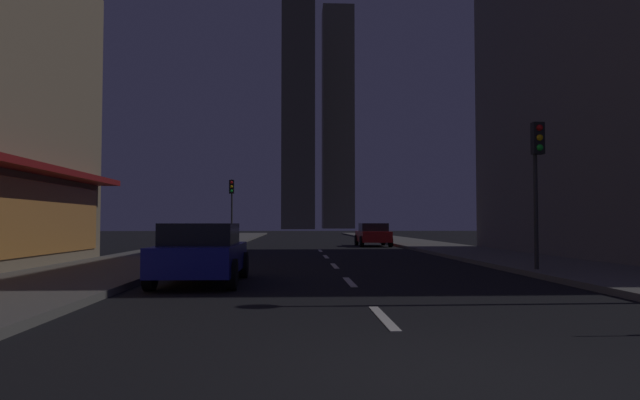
# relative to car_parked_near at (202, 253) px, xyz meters

# --- Properties ---
(ground_plane) EXTENTS (78.00, 136.00, 0.10)m
(ground_plane) POSITION_rel_car_parked_near_xyz_m (3.60, 23.76, -0.79)
(ground_plane) COLOR black
(sidewalk_right) EXTENTS (4.00, 76.00, 0.15)m
(sidewalk_right) POSITION_rel_car_parked_near_xyz_m (10.60, 23.76, -0.67)
(sidewalk_right) COLOR #605E59
(sidewalk_right) RESTS_ON ground
(sidewalk_left) EXTENTS (4.00, 76.00, 0.15)m
(sidewalk_left) POSITION_rel_car_parked_near_xyz_m (-3.40, 23.76, -0.67)
(sidewalk_left) COLOR #605E59
(sidewalk_left) RESTS_ON ground
(lane_marking_center) EXTENTS (0.16, 28.20, 0.01)m
(lane_marking_center) POSITION_rel_car_parked_near_xyz_m (3.60, 2.76, -0.73)
(lane_marking_center) COLOR silver
(lane_marking_center) RESTS_ON ground
(skyscraper_distant_tall) EXTENTS (8.11, 6.83, 55.72)m
(skyscraper_distant_tall) POSITION_rel_car_parked_near_xyz_m (3.12, 123.08, 27.12)
(skyscraper_distant_tall) COLOR #4B4738
(skyscraper_distant_tall) RESTS_ON ground
(skyscraper_distant_mid) EXTENTS (8.55, 7.86, 61.08)m
(skyscraper_distant_mid) POSITION_rel_car_parked_near_xyz_m (14.20, 139.25, 29.80)
(skyscraper_distant_mid) COLOR brown
(skyscraper_distant_mid) RESTS_ON ground
(car_parked_near) EXTENTS (1.98, 4.24, 1.45)m
(car_parked_near) POSITION_rel_car_parked_near_xyz_m (0.00, 0.00, 0.00)
(car_parked_near) COLOR navy
(car_parked_near) RESTS_ON ground
(car_parked_far) EXTENTS (1.98, 4.24, 1.45)m
(car_parked_far) POSITION_rel_car_parked_near_xyz_m (7.20, 21.54, 0.00)
(car_parked_far) COLOR #B21919
(car_parked_far) RESTS_ON ground
(fire_hydrant_far_left) EXTENTS (0.42, 0.30, 0.65)m
(fire_hydrant_far_left) POSITION_rel_car_parked_near_xyz_m (-2.30, 11.56, -0.29)
(fire_hydrant_far_left) COLOR gold
(fire_hydrant_far_left) RESTS_ON sidewalk_left
(traffic_light_near_right) EXTENTS (0.32, 0.48, 4.20)m
(traffic_light_near_right) POSITION_rel_car_parked_near_xyz_m (9.10, 1.84, 2.45)
(traffic_light_near_right) COLOR #2D2D2D
(traffic_light_near_right) RESTS_ON sidewalk_right
(traffic_light_far_left) EXTENTS (0.32, 0.48, 4.20)m
(traffic_light_far_left) POSITION_rel_car_parked_near_xyz_m (-1.90, 23.44, 2.45)
(traffic_light_far_left) COLOR #2D2D2D
(traffic_light_far_left) RESTS_ON sidewalk_left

